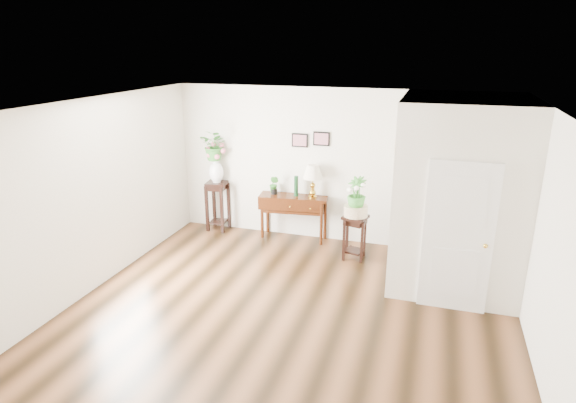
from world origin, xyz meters
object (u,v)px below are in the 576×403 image
at_px(plant_stand_a, 218,206).
at_px(plant_stand_b, 355,237).
at_px(table_lamp, 313,179).
at_px(console_table, 293,217).

distance_m(plant_stand_a, plant_stand_b, 2.86).
height_order(table_lamp, plant_stand_a, table_lamp).
xyz_separation_m(plant_stand_a, plant_stand_b, (2.80, -0.55, -0.10)).
bearing_deg(console_table, plant_stand_b, -30.98).
bearing_deg(plant_stand_a, plant_stand_b, -11.17).
bearing_deg(plant_stand_b, plant_stand_a, 168.83).
height_order(plant_stand_a, plant_stand_b, plant_stand_a).
relative_size(table_lamp, plant_stand_a, 0.63).
xyz_separation_m(table_lamp, plant_stand_a, (-1.91, 0.00, -0.71)).
relative_size(plant_stand_a, plant_stand_b, 1.26).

